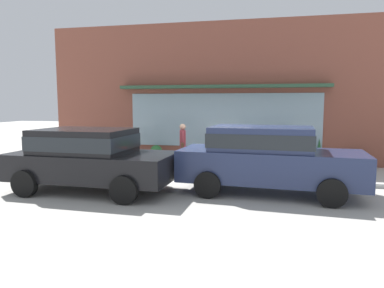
# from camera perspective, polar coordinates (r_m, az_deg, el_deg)

# --- Properties ---
(ground_plane) EXTENTS (60.00, 60.00, 0.00)m
(ground_plane) POSITION_cam_1_polar(r_m,az_deg,el_deg) (10.75, 2.63, -5.60)
(ground_plane) COLOR #B2AFA8
(curb_strip) EXTENTS (14.00, 0.24, 0.12)m
(curb_strip) POSITION_cam_1_polar(r_m,az_deg,el_deg) (10.54, 2.45, -5.51)
(curb_strip) COLOR #B2B2AD
(curb_strip) RESTS_ON ground_plane
(storefront) EXTENTS (14.00, 0.81, 5.37)m
(storefront) POSITION_cam_1_polar(r_m,az_deg,el_deg) (13.66, 4.94, 8.06)
(storefront) COLOR brown
(storefront) RESTS_ON ground_plane
(fire_hydrant) EXTENTS (0.40, 0.36, 0.83)m
(fire_hydrant) POSITION_cam_1_polar(r_m,az_deg,el_deg) (11.23, 1.94, -2.96)
(fire_hydrant) COLOR red
(fire_hydrant) RESTS_ON ground_plane
(pedestrian_with_handbag) EXTENTS (0.28, 0.64, 1.59)m
(pedestrian_with_handbag) POSITION_cam_1_polar(r_m,az_deg,el_deg) (11.92, -1.54, 0.08)
(pedestrian_with_handbag) COLOR brown
(pedestrian_with_handbag) RESTS_ON ground_plane
(parked_car_black) EXTENTS (4.30, 2.22, 1.62)m
(parked_car_black) POSITION_cam_1_polar(r_m,az_deg,el_deg) (9.46, -16.39, -1.87)
(parked_car_black) COLOR black
(parked_car_black) RESTS_ON ground_plane
(parked_car_navy) EXTENTS (4.63, 2.18, 1.70)m
(parked_car_navy) POSITION_cam_1_polar(r_m,az_deg,el_deg) (9.01, 12.07, -1.93)
(parked_car_navy) COLOR navy
(parked_car_navy) RESTS_ON ground_plane
(potted_plant_window_left) EXTENTS (0.53, 0.53, 0.68)m
(potted_plant_window_left) POSITION_cam_1_polar(r_m,az_deg,el_deg) (13.40, 25.69, -2.27)
(potted_plant_window_left) COLOR #B7B2A3
(potted_plant_window_left) RESTS_ON ground_plane
(potted_plant_by_entrance) EXTENTS (0.43, 0.43, 0.59)m
(potted_plant_by_entrance) POSITION_cam_1_polar(r_m,az_deg,el_deg) (13.03, 12.54, -2.33)
(potted_plant_by_entrance) COLOR #B7B2A3
(potted_plant_by_entrance) RESTS_ON ground_plane
(potted_plant_low_front) EXTENTS (0.37, 0.37, 0.73)m
(potted_plant_low_front) POSITION_cam_1_polar(r_m,az_deg,el_deg) (14.28, -12.65, -0.96)
(potted_plant_low_front) COLOR #B7B2A3
(potted_plant_low_front) RESTS_ON ground_plane
(potted_plant_doorstep) EXTENTS (0.46, 0.46, 0.66)m
(potted_plant_doorstep) POSITION_cam_1_polar(r_m,az_deg,el_deg) (13.74, -5.85, -1.43)
(potted_plant_doorstep) COLOR #33473D
(potted_plant_doorstep) RESTS_ON ground_plane
(potted_plant_trailing_edge) EXTENTS (0.27, 0.27, 1.02)m
(potted_plant_trailing_edge) POSITION_cam_1_polar(r_m,az_deg,el_deg) (13.54, 20.02, -1.37)
(potted_plant_trailing_edge) COLOR #B7B2A3
(potted_plant_trailing_edge) RESTS_ON ground_plane
(potted_plant_window_center) EXTENTS (0.47, 0.47, 0.83)m
(potted_plant_window_center) POSITION_cam_1_polar(r_m,az_deg,el_deg) (13.04, 7.59, -1.42)
(potted_plant_window_center) COLOR #33473D
(potted_plant_window_center) RESTS_ON ground_plane
(potted_plant_near_hydrant) EXTENTS (0.41, 0.41, 0.61)m
(potted_plant_near_hydrant) POSITION_cam_1_polar(r_m,az_deg,el_deg) (13.59, 2.73, -1.55)
(potted_plant_near_hydrant) COLOR #B7B2A3
(potted_plant_near_hydrant) RESTS_ON ground_plane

